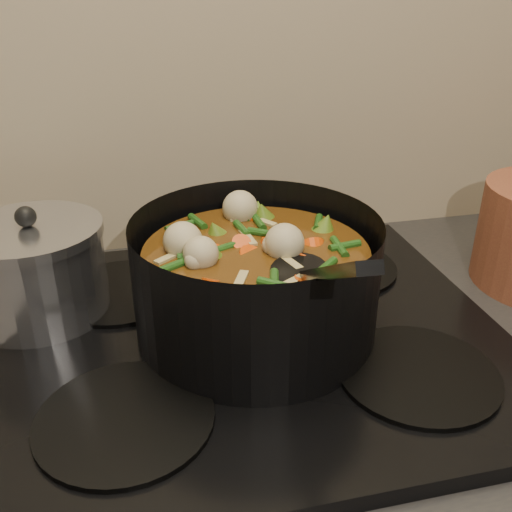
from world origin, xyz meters
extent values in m
cube|color=black|center=(0.00, 1.93, 0.89)|extent=(2.64, 0.64, 0.05)
cube|color=black|center=(0.00, 1.93, 0.92)|extent=(0.62, 0.54, 0.02)
cylinder|color=black|center=(-0.16, 1.80, 0.93)|extent=(0.18, 0.18, 0.01)
cylinder|color=black|center=(0.16, 1.80, 0.93)|extent=(0.18, 0.18, 0.01)
cylinder|color=black|center=(-0.16, 2.06, 0.93)|extent=(0.18, 0.18, 0.01)
cylinder|color=black|center=(0.16, 2.06, 0.93)|extent=(0.18, 0.18, 0.01)
cylinder|color=black|center=(0.01, 1.93, 1.00)|extent=(0.36, 0.36, 0.15)
cylinder|color=black|center=(0.01, 1.93, 0.93)|extent=(0.29, 0.29, 0.01)
cylinder|color=#5E3710|center=(0.01, 1.93, 0.99)|extent=(0.27, 0.27, 0.10)
cylinder|color=#EE3C0B|center=(0.04, 1.93, 1.04)|extent=(0.03, 0.03, 0.03)
cylinder|color=#EE3C0B|center=(0.05, 1.99, 1.04)|extent=(0.04, 0.04, 0.03)
cylinder|color=#EE3C0B|center=(-0.02, 2.03, 1.04)|extent=(0.04, 0.04, 0.03)
cylinder|color=#EE3C0B|center=(-0.04, 1.96, 1.04)|extent=(0.03, 0.04, 0.03)
cylinder|color=#EE3C0B|center=(-0.07, 1.90, 1.04)|extent=(0.04, 0.04, 0.03)
cylinder|color=#EE3C0B|center=(0.00, 1.89, 1.04)|extent=(0.04, 0.04, 0.03)
cylinder|color=#EE3C0B|center=(0.05, 1.88, 1.04)|extent=(0.04, 0.04, 0.03)
cylinder|color=#EE3C0B|center=(0.11, 1.93, 1.04)|extent=(0.04, 0.03, 0.03)
cylinder|color=#EE3C0B|center=(0.04, 1.97, 1.04)|extent=(0.04, 0.04, 0.03)
cylinder|color=#EE3C0B|center=(-0.01, 2.02, 1.04)|extent=(0.04, 0.04, 0.03)
cylinder|color=#EE3C0B|center=(-0.03, 1.95, 1.04)|extent=(0.03, 0.03, 0.03)
cylinder|color=#EE3C0B|center=(-0.06, 1.90, 1.04)|extent=(0.04, 0.04, 0.03)
sphere|color=#C7B58C|center=(0.07, 1.93, 1.05)|extent=(0.04, 0.04, 0.04)
sphere|color=#C7B58C|center=(-0.02, 1.99, 1.05)|extent=(0.04, 0.04, 0.04)
sphere|color=#C7B58C|center=(-0.04, 1.89, 1.05)|extent=(0.04, 0.04, 0.04)
sphere|color=#C7B58C|center=(0.06, 1.90, 1.05)|extent=(0.04, 0.04, 0.04)
cone|color=#5B7F1F|center=(-0.03, 1.86, 1.05)|extent=(0.04, 0.04, 0.04)
cone|color=#5B7F1F|center=(0.07, 1.88, 1.05)|extent=(0.04, 0.04, 0.04)
cone|color=#5B7F1F|center=(0.06, 1.99, 1.05)|extent=(0.04, 0.04, 0.04)
cone|color=#5B7F1F|center=(-0.05, 2.00, 1.05)|extent=(0.04, 0.04, 0.04)
cone|color=#5B7F1F|center=(-0.07, 1.89, 1.05)|extent=(0.04, 0.04, 0.04)
cone|color=#5B7F1F|center=(0.03, 1.85, 1.05)|extent=(0.04, 0.04, 0.04)
cylinder|color=#1E5017|center=(0.04, 1.96, 1.04)|extent=(0.01, 0.04, 0.01)
cylinder|color=#1E5017|center=(0.01, 2.03, 1.04)|extent=(0.04, 0.03, 0.01)
cylinder|color=#1E5017|center=(-0.05, 1.99, 1.04)|extent=(0.04, 0.02, 0.01)
cylinder|color=#1E5017|center=(-0.06, 1.94, 1.04)|extent=(0.03, 0.04, 0.01)
cylinder|color=#1E5017|center=(-0.03, 1.90, 1.04)|extent=(0.03, 0.04, 0.01)
cylinder|color=#1E5017|center=(-0.01, 1.83, 1.04)|extent=(0.04, 0.02, 0.01)
cylinder|color=#1E5017|center=(0.05, 1.86, 1.04)|extent=(0.04, 0.03, 0.01)
cylinder|color=#1E5017|center=(0.07, 1.92, 1.04)|extent=(0.01, 0.04, 0.01)
cylinder|color=#1E5017|center=(0.04, 1.96, 1.04)|extent=(0.04, 0.03, 0.01)
cylinder|color=#1E5017|center=(0.03, 2.03, 1.04)|extent=(0.04, 0.02, 0.01)
cylinder|color=#1E5017|center=(-0.04, 2.00, 1.04)|extent=(0.03, 0.04, 0.01)
cylinder|color=#1E5017|center=(-0.06, 1.95, 1.04)|extent=(0.03, 0.04, 0.01)
cylinder|color=#1E5017|center=(-0.03, 1.91, 1.04)|extent=(0.04, 0.02, 0.01)
cylinder|color=#1E5017|center=(-0.03, 1.84, 1.04)|extent=(0.04, 0.03, 0.01)
cylinder|color=#1E5017|center=(0.04, 1.86, 1.04)|extent=(0.01, 0.04, 0.01)
cylinder|color=#1E5017|center=(0.06, 1.91, 1.04)|extent=(0.04, 0.03, 0.01)
cube|color=tan|center=(-0.05, 1.97, 1.04)|extent=(0.04, 0.01, 0.00)
cube|color=tan|center=(-0.05, 1.89, 1.04)|extent=(0.02, 0.04, 0.00)
cube|color=tan|center=(0.03, 1.86, 1.04)|extent=(0.04, 0.03, 0.00)
cube|color=tan|center=(0.08, 1.94, 1.04)|extent=(0.04, 0.04, 0.00)
cube|color=tan|center=(0.02, 2.00, 1.04)|extent=(0.03, 0.04, 0.00)
cube|color=tan|center=(-0.06, 1.97, 1.04)|extent=(0.04, 0.02, 0.00)
cube|color=tan|center=(-0.05, 1.88, 1.04)|extent=(0.01, 0.04, 0.00)
ellipsoid|color=black|center=(0.04, 1.87, 1.04)|extent=(0.09, 0.10, 0.01)
cube|color=black|center=(0.04, 1.76, 1.09)|extent=(0.04, 0.18, 0.11)
cylinder|color=silver|center=(-0.26, 2.04, 0.98)|extent=(0.17, 0.17, 0.11)
cylinder|color=silver|center=(-0.26, 2.04, 1.05)|extent=(0.18, 0.18, 0.01)
sphere|color=black|center=(-0.26, 2.04, 1.07)|extent=(0.03, 0.03, 0.03)
camera|label=1|loc=(-0.13, 1.35, 1.33)|focal=40.00mm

